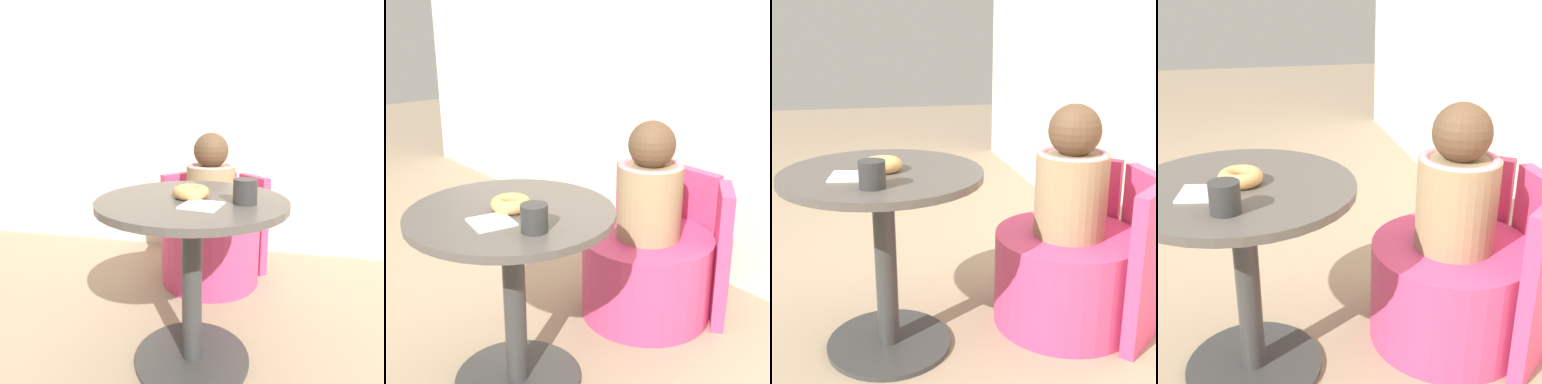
# 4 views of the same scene
# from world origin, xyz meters

# --- Properties ---
(ground_plane) EXTENTS (12.00, 12.00, 0.00)m
(ground_plane) POSITION_xyz_m (0.00, 0.00, 0.00)
(ground_plane) COLOR gray
(back_wall) EXTENTS (6.00, 0.06, 2.40)m
(back_wall) POSITION_xyz_m (0.00, 1.13, 1.20)
(back_wall) COLOR beige
(back_wall) RESTS_ON ground_plane
(round_table) EXTENTS (0.65, 0.65, 0.63)m
(round_table) POSITION_xyz_m (-0.06, -0.05, 0.44)
(round_table) COLOR #333333
(round_table) RESTS_ON ground_plane
(tub_chair) EXTENTS (0.54, 0.54, 0.35)m
(tub_chair) POSITION_xyz_m (-0.10, 0.62, 0.17)
(tub_chair) COLOR #D13D70
(tub_chair) RESTS_ON ground_plane
(booth_backrest) EXTENTS (0.63, 0.23, 0.57)m
(booth_backrest) POSITION_xyz_m (-0.10, 0.84, 0.29)
(booth_backrest) COLOR #D13D70
(booth_backrest) RESTS_ON ground_plane
(child_figure) EXTENTS (0.26, 0.26, 0.47)m
(child_figure) POSITION_xyz_m (-0.10, 0.62, 0.56)
(child_figure) COLOR #937A56
(child_figure) RESTS_ON tub_chair
(donut) EXTENTS (0.13, 0.13, 0.04)m
(donut) POSITION_xyz_m (-0.06, -0.05, 0.65)
(donut) COLOR tan
(donut) RESTS_ON round_table
(cup) EXTENTS (0.08, 0.08, 0.08)m
(cup) POSITION_xyz_m (0.12, -0.09, 0.67)
(cup) COLOR #2D2D2D
(cup) RESTS_ON round_table
(paper_napkin) EXTENTS (0.14, 0.14, 0.01)m
(paper_napkin) POSITION_xyz_m (-0.01, -0.15, 0.63)
(paper_napkin) COLOR silver
(paper_napkin) RESTS_ON round_table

